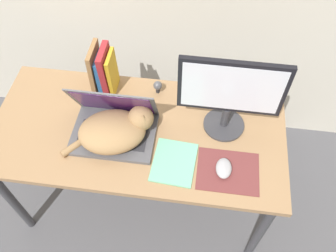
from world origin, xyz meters
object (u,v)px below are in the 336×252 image
object	(u,v)px
external_monitor	(230,94)
book_row	(103,71)
notepad	(174,162)
cat	(116,130)
computer_mouse	(224,168)
laptop	(114,125)
webcam	(158,86)

from	to	relation	value
external_monitor	book_row	xyz separation A→B (m)	(-0.60, 0.16, -0.11)
book_row	notepad	world-z (taller)	book_row
cat	computer_mouse	world-z (taller)	cat
cat	computer_mouse	bearing A→B (deg)	-12.07
laptop	book_row	size ratio (longest dim) A/B	1.50
external_monitor	webcam	size ratio (longest dim) A/B	6.44
external_monitor	computer_mouse	world-z (taller)	external_monitor
laptop	notepad	size ratio (longest dim) A/B	1.64
computer_mouse	cat	bearing A→B (deg)	167.93
webcam	laptop	bearing A→B (deg)	-121.21
external_monitor	book_row	distance (m)	0.63
laptop	external_monitor	distance (m)	0.54
notepad	computer_mouse	bearing A→B (deg)	-2.61
laptop	computer_mouse	distance (m)	0.53
book_row	webcam	xyz separation A→B (m)	(0.26, 0.00, -0.07)
computer_mouse	webcam	bearing A→B (deg)	130.42
cat	webcam	xyz separation A→B (m)	(0.14, 0.30, -0.02)
cat	notepad	size ratio (longest dim) A/B	1.69
computer_mouse	notepad	world-z (taller)	computer_mouse
book_row	notepad	bearing A→B (deg)	-44.85
cat	laptop	bearing A→B (deg)	118.72
notepad	laptop	bearing A→B (deg)	155.72
notepad	webcam	bearing A→B (deg)	108.36
computer_mouse	external_monitor	bearing A→B (deg)	92.05
cat	computer_mouse	distance (m)	0.50
webcam	book_row	bearing A→B (deg)	-179.14
laptop	webcam	xyz separation A→B (m)	(0.16, 0.26, -0.01)
external_monitor	book_row	world-z (taller)	external_monitor
computer_mouse	webcam	world-z (taller)	webcam
cat	external_monitor	size ratio (longest dim) A/B	0.88
computer_mouse	notepad	distance (m)	0.22
computer_mouse	webcam	xyz separation A→B (m)	(-0.35, 0.41, 0.02)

